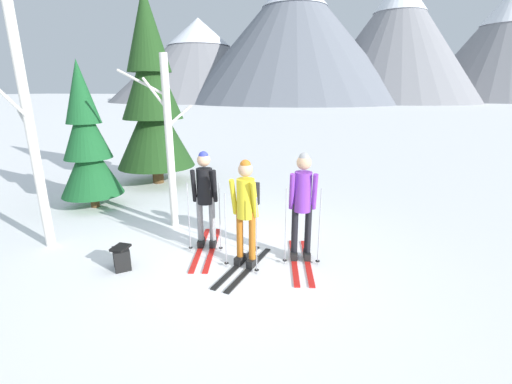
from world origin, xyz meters
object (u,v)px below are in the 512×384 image
(birch_tree_tall, at_px, (30,130))
(backpack_on_snow_front, at_px, (122,258))
(skier_in_black, at_px, (205,196))
(birch_tree_slender, at_px, (168,141))
(skier_in_yellow, at_px, (246,207))
(pine_tree_near, at_px, (87,143))
(pine_tree_mid, at_px, (152,99))
(skier_in_purple, at_px, (302,200))

(birch_tree_tall, bearing_deg, backpack_on_snow_front, -12.88)
(skier_in_black, bearing_deg, birch_tree_tall, -166.63)
(birch_tree_tall, height_order, birch_tree_slender, birch_tree_tall)
(skier_in_yellow, bearing_deg, birch_tree_tall, -176.89)
(skier_in_black, bearing_deg, backpack_on_snow_front, -133.12)
(birch_tree_tall, height_order, backpack_on_snow_front, birch_tree_tall)
(pine_tree_near, bearing_deg, skier_in_yellow, -23.22)
(birch_tree_slender, bearing_deg, backpack_on_snow_front, -88.02)
(backpack_on_snow_front, bearing_deg, pine_tree_mid, 113.79)
(backpack_on_snow_front, bearing_deg, skier_in_black, 46.88)
(skier_in_purple, distance_m, birch_tree_tall, 4.72)
(skier_in_yellow, relative_size, skier_in_purple, 0.96)
(skier_in_purple, height_order, pine_tree_near, pine_tree_near)
(pine_tree_near, bearing_deg, skier_in_black, -21.98)
(skier_in_purple, relative_size, pine_tree_near, 0.53)
(skier_in_black, xyz_separation_m, pine_tree_near, (-3.54, 1.43, 0.60))
(skier_in_yellow, relative_size, backpack_on_snow_front, 4.42)
(skier_in_yellow, xyz_separation_m, skier_in_purple, (0.83, 0.44, 0.05))
(skier_in_black, height_order, birch_tree_tall, birch_tree_tall)
(birch_tree_tall, xyz_separation_m, backpack_on_snow_front, (1.81, -0.41, -1.93))
(skier_in_yellow, height_order, backpack_on_snow_front, skier_in_yellow)
(birch_tree_tall, bearing_deg, birch_tree_slender, 40.40)
(pine_tree_near, height_order, birch_tree_tall, birch_tree_tall)
(skier_in_black, distance_m, skier_in_purple, 1.72)
(skier_in_purple, distance_m, pine_tree_mid, 6.49)
(pine_tree_near, relative_size, birch_tree_slender, 1.00)
(skier_in_black, xyz_separation_m, skier_in_yellow, (0.89, -0.47, 0.03))
(skier_in_black, bearing_deg, pine_tree_near, 158.02)
(pine_tree_near, xyz_separation_m, pine_tree_mid, (0.32, 2.48, 0.94))
(pine_tree_mid, bearing_deg, backpack_on_snow_front, -66.21)
(skier_in_black, height_order, skier_in_yellow, skier_in_black)
(skier_in_black, height_order, pine_tree_near, pine_tree_near)
(backpack_on_snow_front, bearing_deg, birch_tree_slender, 91.98)
(skier_in_black, distance_m, birch_tree_slender, 1.58)
(skier_in_black, height_order, pine_tree_mid, pine_tree_mid)
(skier_in_black, height_order, skier_in_purple, skier_in_purple)
(skier_in_black, relative_size, skier_in_yellow, 1.03)
(pine_tree_near, xyz_separation_m, backpack_on_snow_front, (2.52, -2.52, -1.38))
(skier_in_yellow, bearing_deg, birch_tree_slender, 146.93)
(birch_tree_tall, relative_size, backpack_on_snow_front, 10.54)
(skier_in_purple, relative_size, backpack_on_snow_front, 4.60)
(pine_tree_mid, xyz_separation_m, birch_tree_tall, (0.39, -4.58, -0.40))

